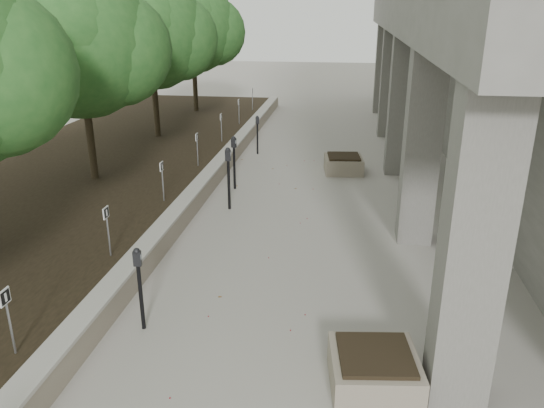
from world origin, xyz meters
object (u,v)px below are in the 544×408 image
Objects in this scene: planter_back at (343,164)px; parking_meter_3 at (234,163)px; crabapple_tree_4 at (152,57)px; parking_meter_5 at (257,135)px; parking_meter_4 at (229,179)px; crabapple_tree_3 at (83,75)px; parking_meter_2 at (140,289)px; planter_front at (374,370)px; crabapple_tree_5 at (193,47)px.

parking_meter_3 is at bearing -145.55° from planter_back.
crabapple_tree_4 is 6.09m from parking_meter_3.
parking_meter_4 is at bearing -109.80° from parking_meter_5.
crabapple_tree_3 is at bearing 167.84° from parking_meter_4.
parking_meter_2 is 1.23× the size of planter_front.
crabapple_tree_3 is 4.59m from parking_meter_4.
planter_front is 9.80m from planter_back.
parking_meter_5 is 1.17× the size of planter_front.
parking_meter_5 is 3.43m from planter_back.
crabapple_tree_3 is 3.67× the size of parking_meter_3.
parking_meter_3 is at bearing -111.90° from parking_meter_5.
planter_front is at bearing -44.25° from crabapple_tree_3.
crabapple_tree_5 reaches higher than parking_meter_2.
parking_meter_4 reaches higher than planter_back.
parking_meter_3 is at bearing 96.42° from parking_meter_4.
crabapple_tree_3 reaches higher than planter_back.
crabapple_tree_5 is 3.46× the size of parking_meter_4.
crabapple_tree_4 reaches higher than planter_back.
crabapple_tree_5 is at bearing 112.91° from planter_front.
planter_front is at bearing -67.09° from crabapple_tree_5.
parking_meter_4 is at bearing 118.07° from planter_front.
parking_meter_3 is 8.53m from planter_front.
crabapple_tree_3 reaches higher than parking_meter_2.
crabapple_tree_5 is 4.82× the size of planter_front.
crabapple_tree_3 and crabapple_tree_4 have the same top height.
parking_meter_3 is 1.32× the size of planter_front.
crabapple_tree_4 is at bearing 150.69° from parking_meter_5.
crabapple_tree_4 is 3.93× the size of parking_meter_2.
crabapple_tree_3 is at bearing -157.19° from planter_back.
parking_meter_2 is at bearing -71.71° from crabapple_tree_4.
parking_meter_5 is at bearing 91.41° from parking_meter_4.
crabapple_tree_3 is at bearing 135.75° from planter_front.
parking_meter_3 is 3.75m from parking_meter_5.
parking_meter_3 reaches higher than planter_back.
planter_back is (-0.56, 9.79, -0.00)m from planter_front.
parking_meter_3 is (3.68, -9.23, -2.38)m from crabapple_tree_5.
crabapple_tree_3 reaches higher than parking_meter_5.
planter_front is (3.31, -6.21, -0.52)m from parking_meter_4.
crabapple_tree_4 is 3.67× the size of parking_meter_3.
crabapple_tree_4 is 4.82× the size of planter_front.
crabapple_tree_5 is 16.72m from parking_meter_2.
planter_back is (6.63, -7.21, -2.86)m from crabapple_tree_5.
crabapple_tree_3 is 7.73m from planter_back.
parking_meter_3 is (0.00, 6.89, 0.05)m from parking_meter_2.
parking_meter_3 is (3.68, 0.77, -2.38)m from crabapple_tree_3.
parking_meter_3 is 1.57m from parking_meter_4.
planter_front is at bearing -45.39° from parking_meter_3.
parking_meter_2 reaches higher than planter_back.
parking_meter_5 is (0.01, 10.64, -0.03)m from parking_meter_2.
parking_meter_2 is (3.68, -11.13, -2.43)m from crabapple_tree_4.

